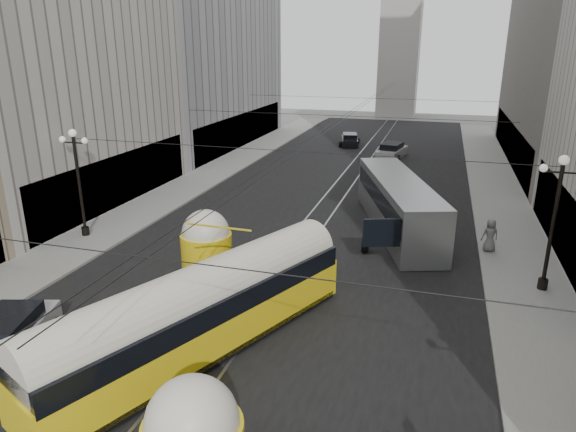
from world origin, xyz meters
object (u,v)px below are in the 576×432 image
Objects in this scene: pedestrian_crossing_a at (93,388)px; sedan_silver at (9,335)px; city_bus at (398,203)px; pedestrian_sidewalk_right at (490,235)px; streetcar at (202,310)px.

sedan_silver is at bearing 104.13° from pedestrian_crossing_a.
pedestrian_sidewalk_right is (5.27, -2.48, -0.69)m from city_bus.
sedan_silver is (-7.00, -2.13, -1.04)m from streetcar.
pedestrian_sidewalk_right is (18.00, 15.38, 0.41)m from sedan_silver.
pedestrian_crossing_a is at bearing 34.54° from pedestrian_sidewalk_right.
city_bus is 7.10× the size of pedestrian_sidewalk_right.
streetcar reaches higher than sedan_silver.
city_bus is 5.86m from pedestrian_sidewalk_right.
city_bus is at bearing -43.99° from pedestrian_sidewalk_right.
sedan_silver is 2.71× the size of pedestrian_sidewalk_right.
city_bus is 21.20m from pedestrian_crossing_a.
pedestrian_crossing_a is 21.55m from pedestrian_sidewalk_right.
city_bus reaches higher than pedestrian_sidewalk_right.
pedestrian_crossing_a is at bearing -20.30° from sedan_silver.
streetcar is at bearing 16.90° from sedan_silver.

